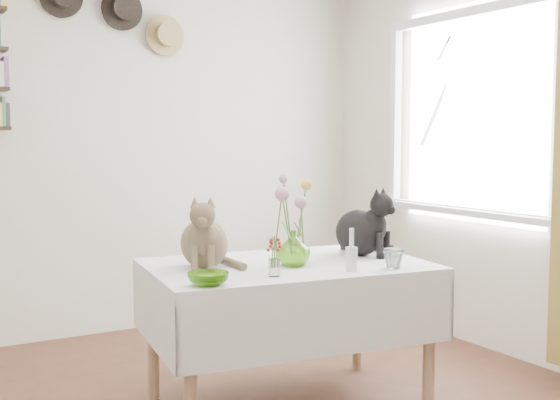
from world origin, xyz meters
TOP-DOWN VIEW (x-y plane):
  - room at (0.00, 0.00)m, footprint 4.08×4.58m
  - window at (1.97, 0.80)m, footprint 0.12×1.52m
  - dining_table at (0.40, 0.47)m, footprint 1.46×1.04m
  - tabby_cat at (0.00, 0.57)m, footprint 0.35×0.38m
  - black_cat at (0.85, 0.49)m, footprint 0.35×0.38m
  - flower_vase at (0.39, 0.39)m, footprint 0.18×0.18m
  - green_bowl at (-0.15, 0.19)m, footprint 0.20×0.20m
  - drinking_glass at (0.77, 0.10)m, footprint 0.14×0.14m
  - candlestick at (0.55, 0.14)m, footprint 0.06×0.06m
  - berry_jar at (0.18, 0.22)m, footprint 0.05×0.05m
  - porcelain_figurine at (0.99, 0.43)m, footprint 0.05×0.05m
  - flower_bouquet at (0.39, 0.40)m, footprint 0.17×0.12m
  - wall_hats at (0.12, 2.19)m, footprint 0.98×0.09m

SIDE VIEW (x-z plane):
  - dining_table at x=0.40m, z-range 0.18..0.91m
  - green_bowl at x=-0.15m, z-range 0.72..0.78m
  - porcelain_figurine at x=0.99m, z-range 0.72..0.81m
  - drinking_glass at x=0.77m, z-range 0.72..0.82m
  - candlestick at x=0.55m, z-range 0.69..0.89m
  - flower_vase at x=0.39m, z-range 0.72..0.90m
  - berry_jar at x=0.18m, z-range 0.71..0.91m
  - tabby_cat at x=0.00m, z-range 0.72..1.08m
  - black_cat at x=0.85m, z-range 0.72..1.09m
  - flower_bouquet at x=0.39m, z-range 0.87..1.26m
  - room at x=0.00m, z-range -0.04..2.54m
  - window at x=1.97m, z-range 0.74..2.06m
  - wall_hats at x=0.12m, z-range 1.93..2.41m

